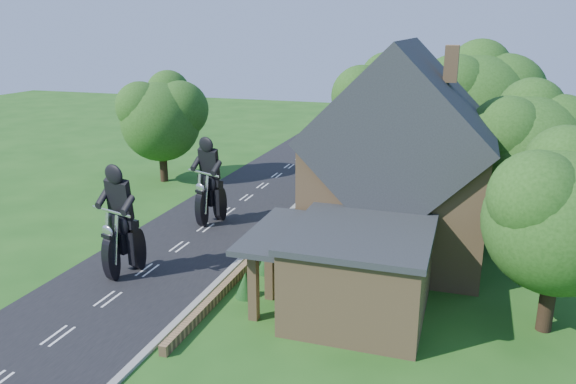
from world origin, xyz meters
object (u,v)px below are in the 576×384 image
(annex, at_px, (357,270))
(motorcycle_lead, at_px, (125,259))
(house, at_px, (400,166))
(garden_wall, at_px, (272,239))
(motorcycle_follow, at_px, (211,211))

(annex, height_order, motorcycle_lead, annex)
(house, distance_m, annex, 7.30)
(garden_wall, height_order, annex, annex)
(motorcycle_lead, bearing_deg, motorcycle_follow, -78.84)
(annex, xyz_separation_m, motorcycle_follow, (-9.88, 7.60, -1.01))
(garden_wall, relative_size, house, 2.15)
(annex, bearing_deg, motorcycle_lead, 179.40)
(motorcycle_lead, relative_size, motorcycle_follow, 1.03)
(garden_wall, bearing_deg, annex, -46.16)
(house, relative_size, motorcycle_lead, 6.16)
(house, bearing_deg, motorcycle_follow, 175.66)
(garden_wall, distance_m, motorcycle_lead, 7.58)
(garden_wall, xyz_separation_m, motorcycle_follow, (-4.31, 1.80, 0.55))
(motorcycle_lead, bearing_deg, house, -132.82)
(garden_wall, height_order, motorcycle_lead, motorcycle_lead)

